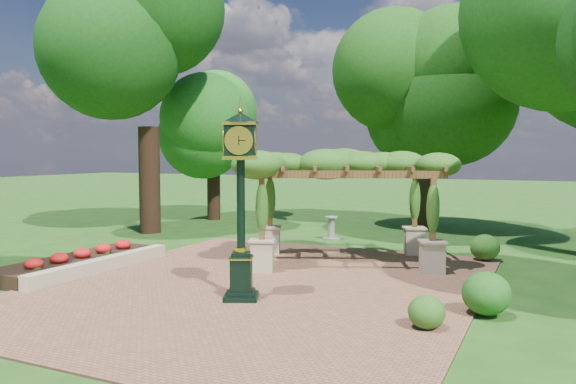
% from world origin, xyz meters
% --- Properties ---
extents(ground, '(120.00, 120.00, 0.00)m').
position_xyz_m(ground, '(0.00, 0.00, 0.00)').
color(ground, '#1E4714').
rests_on(ground, ground).
extents(brick_plaza, '(10.00, 12.00, 0.04)m').
position_xyz_m(brick_plaza, '(0.00, 1.00, 0.02)').
color(brick_plaza, brown).
rests_on(brick_plaza, ground).
extents(border_wall, '(0.35, 5.00, 0.40)m').
position_xyz_m(border_wall, '(-4.60, 0.50, 0.20)').
color(border_wall, '#C6B793').
rests_on(border_wall, ground).
extents(flower_bed, '(1.50, 5.00, 0.36)m').
position_xyz_m(flower_bed, '(-5.50, 0.50, 0.18)').
color(flower_bed, red).
rests_on(flower_bed, ground).
extents(pedestal_clock, '(1.08, 1.08, 4.15)m').
position_xyz_m(pedestal_clock, '(0.23, -0.37, 2.49)').
color(pedestal_clock, black).
rests_on(pedestal_clock, brick_plaza).
extents(pergola, '(6.12, 5.04, 3.32)m').
position_xyz_m(pergola, '(0.86, 4.52, 2.73)').
color(pergola, tan).
rests_on(pergola, brick_plaza).
extents(sundial, '(0.60, 0.60, 0.88)m').
position_xyz_m(sundial, '(-1.05, 8.51, 0.38)').
color(sundial, gray).
rests_on(sundial, ground).
extents(shrub_front, '(0.77, 0.77, 0.61)m').
position_xyz_m(shrub_front, '(4.31, -0.74, 0.34)').
color(shrub_front, '#275618').
rests_on(shrub_front, brick_plaza).
extents(shrub_mid, '(1.15, 1.15, 0.85)m').
position_xyz_m(shrub_mid, '(5.20, 0.65, 0.47)').
color(shrub_mid, '#1E5116').
rests_on(shrub_mid, brick_plaza).
extents(shrub_back, '(1.10, 1.10, 0.77)m').
position_xyz_m(shrub_back, '(4.56, 6.58, 0.43)').
color(shrub_back, '#2E641D').
rests_on(shrub_back, brick_plaza).
extents(tree_west_near, '(4.97, 4.97, 11.03)m').
position_xyz_m(tree_west_near, '(-8.38, 7.16, 7.56)').
color(tree_west_near, black).
rests_on(tree_west_near, ground).
extents(tree_west_far, '(4.08, 4.08, 6.91)m').
position_xyz_m(tree_west_far, '(-8.49, 12.06, 4.74)').
color(tree_west_far, black).
rests_on(tree_west_far, ground).
extents(tree_north, '(4.77, 4.77, 8.13)m').
position_xyz_m(tree_north, '(1.28, 13.20, 5.58)').
color(tree_north, '#2E2012').
rests_on(tree_north, ground).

